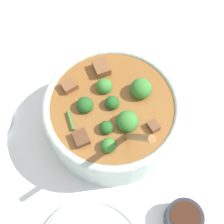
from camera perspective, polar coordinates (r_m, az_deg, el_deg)
The scene contains 3 objects.
ground_plane at distance 0.72m, azimuth 0.00°, elevation -2.58°, with size 4.00×4.00×0.00m, color silver.
stew_bowl at distance 0.66m, azimuth 0.02°, elevation -0.34°, with size 0.29×0.28×0.26m.
condiment_bowl at distance 0.66m, azimuth 12.97°, elevation -18.38°, with size 0.07×0.07×0.04m.
Camera 1 is at (-0.28, 0.08, 0.66)m, focal length 50.00 mm.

